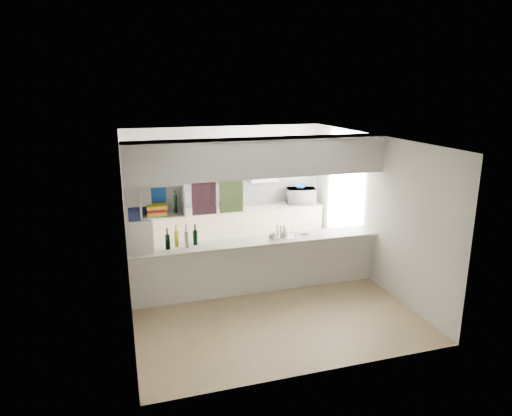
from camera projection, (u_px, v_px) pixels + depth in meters
name	position (u px, v px, depth m)	size (l,w,h in m)	color
floor	(258.00, 291.00, 7.80)	(4.80, 4.80, 0.00)	#9D865B
ceiling	(259.00, 138.00, 7.13)	(4.80, 4.80, 0.00)	white
wall_back	(225.00, 188.00, 9.68)	(4.20, 4.20, 0.00)	silver
wall_left	(126.00, 230.00, 6.88)	(4.80, 4.80, 0.00)	silver
wall_right	(372.00, 208.00, 8.06)	(4.80, 4.80, 0.00)	silver
servery_partition	(248.00, 198.00, 7.32)	(4.20, 0.50, 2.60)	silver
cubby_shelf	(160.00, 202.00, 6.86)	(0.65, 0.35, 0.50)	white
kitchen_run	(236.00, 212.00, 9.61)	(3.60, 0.63, 2.24)	beige
microwave	(301.00, 196.00, 9.91)	(0.60, 0.41, 0.33)	white
bowl	(300.00, 187.00, 9.88)	(0.26, 0.26, 0.06)	#0E3E9C
dish_rack	(283.00, 232.00, 7.70)	(0.45, 0.37, 0.22)	silver
cup	(272.00, 237.00, 7.54)	(0.12, 0.12, 0.09)	white
wine_bottles	(182.00, 239.00, 7.21)	(0.53, 0.16, 0.38)	black
plastic_tubs	(286.00, 233.00, 7.81)	(0.49, 0.17, 0.07)	silver
utensil_jar	(221.00, 205.00, 9.49)	(0.11, 0.11, 0.15)	black
knife_block	(239.00, 202.00, 9.62)	(0.10, 0.08, 0.21)	brown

